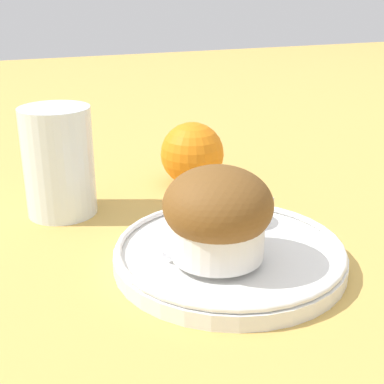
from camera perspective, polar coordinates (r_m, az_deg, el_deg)
name	(u,v)px	position (r m, az deg, el deg)	size (l,w,h in m)	color
ground_plane	(237,250)	(0.51, 4.78, -6.24)	(3.00, 3.00, 0.00)	tan
plate	(229,254)	(0.48, 4.01, -6.59)	(0.21, 0.21, 0.02)	white
muffin	(218,214)	(0.44, 2.77, -2.37)	(0.09, 0.09, 0.08)	silver
cream_ramekin	(236,207)	(0.53, 4.77, -1.61)	(0.05, 0.05, 0.02)	silver
berry_pair	(212,217)	(0.51, 2.14, -2.69)	(0.03, 0.01, 0.01)	maroon
butter_knife	(225,224)	(0.51, 3.50, -3.40)	(0.15, 0.10, 0.00)	#B7B7BC
orange_fruit	(192,154)	(0.66, 0.02, 4.10)	(0.08, 0.08, 0.08)	orange
juice_glass	(59,162)	(0.59, -14.03, 3.17)	(0.07, 0.07, 0.12)	silver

